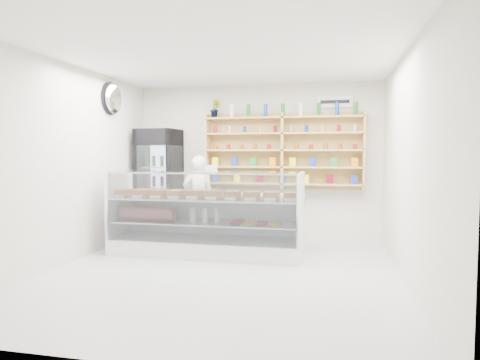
# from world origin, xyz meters

# --- Properties ---
(room) EXTENTS (5.00, 5.00, 5.00)m
(room) POSITION_xyz_m (0.00, 0.00, 1.40)
(room) COLOR #ACADB1
(room) RESTS_ON ground
(display_counter) EXTENTS (2.93, 0.87, 1.27)m
(display_counter) POSITION_xyz_m (-0.50, 0.92, 0.35)
(display_counter) COLOR white
(display_counter) RESTS_ON floor
(shop_worker) EXTENTS (0.65, 0.54, 1.51)m
(shop_worker) POSITION_xyz_m (-0.93, 1.88, 0.75)
(shop_worker) COLOR silver
(shop_worker) RESTS_ON floor
(drinks_cooler) EXTENTS (0.73, 0.71, 1.99)m
(drinks_cooler) POSITION_xyz_m (-1.78, 2.13, 1.00)
(drinks_cooler) COLOR black
(drinks_cooler) RESTS_ON floor
(wall_shelving) EXTENTS (2.84, 0.28, 1.33)m
(wall_shelving) POSITION_xyz_m (0.50, 2.34, 1.59)
(wall_shelving) COLOR tan
(wall_shelving) RESTS_ON back_wall
(potted_plant) EXTENTS (0.19, 0.15, 0.33)m
(potted_plant) POSITION_xyz_m (-0.75, 2.34, 2.36)
(potted_plant) COLOR #1E6626
(potted_plant) RESTS_ON wall_shelving
(security_mirror) EXTENTS (0.15, 0.50, 0.50)m
(security_mirror) POSITION_xyz_m (-2.17, 1.20, 2.45)
(security_mirror) COLOR silver
(security_mirror) RESTS_ON left_wall
(wall_sign) EXTENTS (0.62, 0.03, 0.20)m
(wall_sign) POSITION_xyz_m (1.40, 2.47, 2.45)
(wall_sign) COLOR white
(wall_sign) RESTS_ON back_wall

